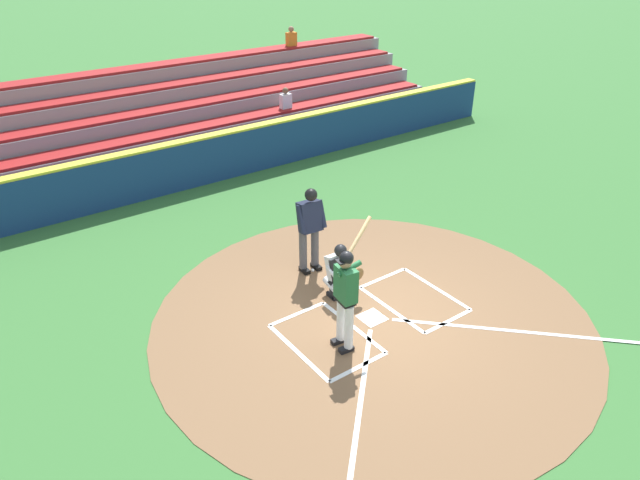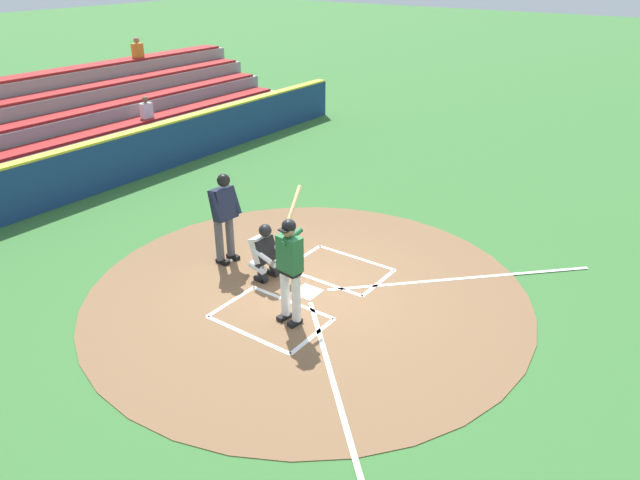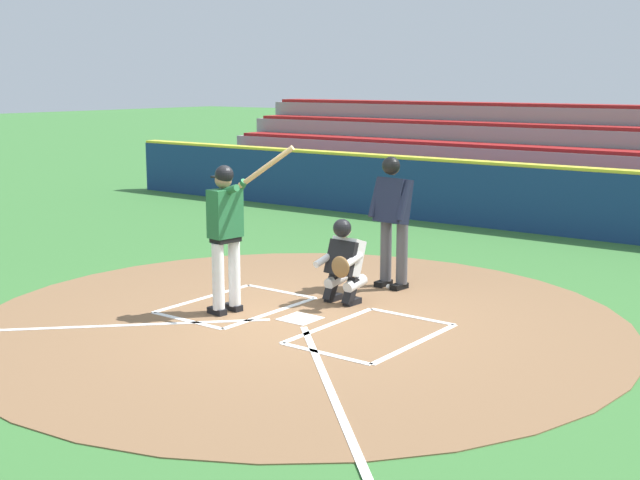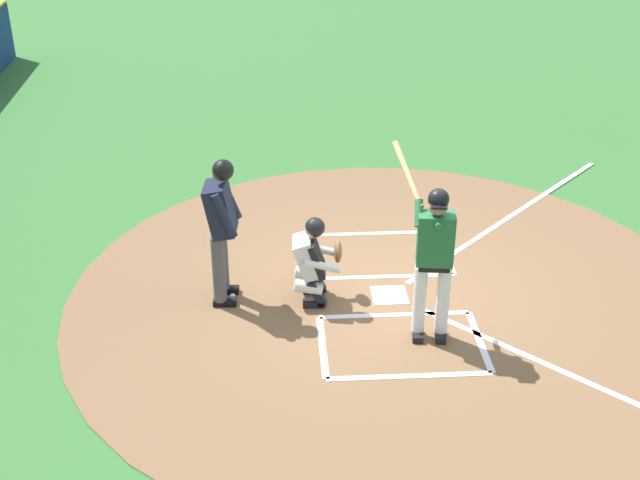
% 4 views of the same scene
% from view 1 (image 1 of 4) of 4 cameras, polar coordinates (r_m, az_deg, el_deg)
% --- Properties ---
extents(ground_plane, '(120.00, 120.00, 0.00)m').
position_cam_1_polar(ground_plane, '(10.94, 5.04, -7.53)').
color(ground_plane, '#387033').
extents(dirt_circle, '(8.00, 8.00, 0.01)m').
position_cam_1_polar(dirt_circle, '(10.94, 5.04, -7.51)').
color(dirt_circle, brown).
rests_on(dirt_circle, ground).
extents(home_plate_and_chalk, '(7.93, 4.91, 0.01)m').
position_cam_1_polar(home_plate_and_chalk, '(10.43, 8.22, -9.75)').
color(home_plate_and_chalk, white).
rests_on(home_plate_and_chalk, dirt_circle).
extents(batter, '(1.00, 0.62, 2.13)m').
position_cam_1_polar(batter, '(9.63, 2.50, -5.09)').
color(batter, white).
rests_on(batter, ground).
extents(catcher, '(0.59, 0.63, 1.13)m').
position_cam_1_polar(catcher, '(11.20, 1.97, -2.83)').
color(catcher, black).
rests_on(catcher, ground).
extents(plate_umpire, '(0.60, 0.45, 1.86)m').
position_cam_1_polar(plate_umpire, '(11.75, -0.99, 1.54)').
color(plate_umpire, '#4C4C51').
rests_on(plate_umpire, ground).
extents(baseball, '(0.07, 0.07, 0.07)m').
position_cam_1_polar(baseball, '(12.21, -0.72, -2.94)').
color(baseball, white).
rests_on(baseball, ground).
extents(backstop_wall, '(22.00, 0.36, 1.31)m').
position_cam_1_polar(backstop_wall, '(16.31, -12.32, 7.31)').
color(backstop_wall, navy).
rests_on(backstop_wall, ground).
extents(bleacher_stand, '(20.00, 4.25, 3.00)m').
position_cam_1_polar(bleacher_stand, '(19.13, -16.58, 10.63)').
color(bleacher_stand, gray).
rests_on(bleacher_stand, ground).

